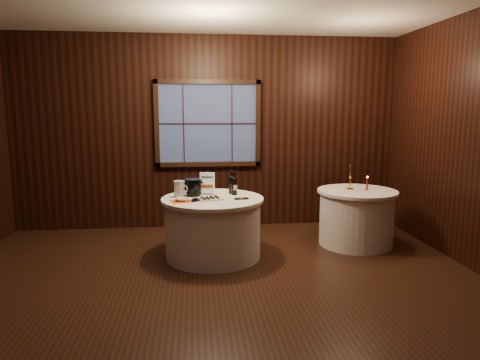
{
  "coord_description": "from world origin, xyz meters",
  "views": [
    {
      "loc": [
        -0.22,
        -4.26,
        1.85
      ],
      "look_at": [
        0.34,
        0.9,
        1.01
      ],
      "focal_mm": 32.0,
      "sensor_mm": 36.0,
      "label": 1
    }
  ],
  "objects": [
    {
      "name": "side_table",
      "position": [
        2.0,
        1.3,
        0.39
      ],
      "size": [
        1.08,
        1.08,
        0.77
      ],
      "color": "white",
      "rests_on": "ground"
    },
    {
      "name": "brass_candlestick",
      "position": [
        1.91,
        1.34,
        0.9
      ],
      "size": [
        0.1,
        0.1,
        0.35
      ],
      "color": "gold",
      "rests_on": "side_table"
    },
    {
      "name": "glass_pitcher",
      "position": [
        -0.41,
        1.09,
        0.87
      ],
      "size": [
        0.19,
        0.14,
        0.21
      ],
      "rotation": [
        0.0,
        0.0,
        -0.43
      ],
      "color": "silver",
      "rests_on": "main_table"
    },
    {
      "name": "grape_bunch",
      "position": [
        -0.21,
        0.79,
        0.79
      ],
      "size": [
        0.18,
        0.09,
        0.04
      ],
      "rotation": [
        0.0,
        0.0,
        0.22
      ],
      "color": "black",
      "rests_on": "main_table"
    },
    {
      "name": "back_wall",
      "position": [
        0.0,
        2.48,
        1.54
      ],
      "size": [
        6.0,
        0.1,
        3.0
      ],
      "color": "black",
      "rests_on": "ground"
    },
    {
      "name": "sign_stand",
      "position": [
        -0.06,
        1.17,
        0.88
      ],
      "size": [
        0.19,
        0.12,
        0.31
      ],
      "rotation": [
        0.0,
        0.0,
        -0.17
      ],
      "color": "silver",
      "rests_on": "main_table"
    },
    {
      "name": "chocolate_plate",
      "position": [
        -0.04,
        0.87,
        0.79
      ],
      "size": [
        0.35,
        0.29,
        0.04
      ],
      "rotation": [
        0.0,
        0.0,
        0.37
      ],
      "color": "silver",
      "rests_on": "main_table"
    },
    {
      "name": "chocolate_box",
      "position": [
        0.35,
        0.88,
        0.78
      ],
      "size": [
        0.18,
        0.1,
        0.01
      ],
      "primitive_type": "cube",
      "rotation": [
        0.0,
        0.0,
        0.1
      ],
      "color": "black",
      "rests_on": "main_table"
    },
    {
      "name": "main_table",
      "position": [
        0.0,
        1.0,
        0.39
      ],
      "size": [
        1.28,
        1.28,
        0.77
      ],
      "color": "white",
      "rests_on": "ground"
    },
    {
      "name": "port_bottle_left",
      "position": [
        0.26,
        1.24,
        0.91
      ],
      "size": [
        0.08,
        0.09,
        0.32
      ],
      "rotation": [
        0.0,
        0.0,
        0.43
      ],
      "color": "black",
      "rests_on": "main_table"
    },
    {
      "name": "red_candle",
      "position": [
        2.13,
        1.29,
        0.85
      ],
      "size": [
        0.05,
        0.05,
        0.2
      ],
      "color": "gold",
      "rests_on": "side_table"
    },
    {
      "name": "port_bottle_right",
      "position": [
        0.29,
        1.16,
        0.9
      ],
      "size": [
        0.07,
        0.08,
        0.31
      ],
      "rotation": [
        0.0,
        0.0,
        0.29
      ],
      "color": "black",
      "rests_on": "main_table"
    },
    {
      "name": "orange_napkin",
      "position": [
        -0.39,
        0.82,
        0.77
      ],
      "size": [
        0.3,
        0.3,
        0.0
      ],
      "primitive_type": "cube",
      "rotation": [
        0.0,
        0.0,
        0.3
      ],
      "color": "#F05614",
      "rests_on": "main_table"
    },
    {
      "name": "cracker_bowl",
      "position": [
        -0.39,
        0.82,
        0.79
      ],
      "size": [
        0.17,
        0.17,
        0.04
      ],
      "primitive_type": "imported",
      "rotation": [
        0.0,
        0.0,
        -0.19
      ],
      "color": "silver",
      "rests_on": "orange_napkin"
    },
    {
      "name": "ice_bucket",
      "position": [
        -0.24,
        1.15,
        0.89
      ],
      "size": [
        0.21,
        0.21,
        0.22
      ],
      "color": "black",
      "rests_on": "main_table"
    },
    {
      "name": "ground",
      "position": [
        0.0,
        0.0,
        0.0
      ],
      "size": [
        6.0,
        6.0,
        0.0
      ],
      "primitive_type": "plane",
      "color": "black",
      "rests_on": "ground"
    }
  ]
}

